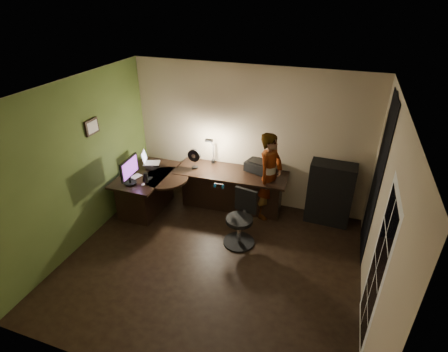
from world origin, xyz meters
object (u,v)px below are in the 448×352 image
(desk_right, at_px, (231,190))
(person, at_px, (270,177))
(monitor, at_px, (129,174))
(office_chair, at_px, (239,220))
(cabinet, at_px, (330,193))
(desk_left, at_px, (148,191))

(desk_right, distance_m, person, 0.85)
(monitor, height_order, office_chair, monitor)
(cabinet, bearing_deg, monitor, -158.96)
(office_chair, bearing_deg, cabinet, 52.08)
(person, bearing_deg, office_chair, -176.34)
(desk_right, distance_m, monitor, 1.93)
(desk_left, xyz_separation_m, person, (2.23, 0.56, 0.44))
(cabinet, distance_m, person, 1.12)
(monitor, distance_m, person, 2.49)
(desk_left, xyz_separation_m, desk_right, (1.50, 0.57, 0.00))
(monitor, bearing_deg, person, 20.07)
(desk_right, xyz_separation_m, cabinet, (1.81, 0.18, 0.19))
(cabinet, bearing_deg, person, -168.10)
(desk_right, height_order, monitor, monitor)
(monitor, bearing_deg, desk_right, 29.49)
(desk_left, relative_size, monitor, 2.52)
(desk_right, xyz_separation_m, office_chair, (0.47, -0.99, 0.08))
(desk_left, distance_m, cabinet, 3.40)
(desk_left, height_order, office_chair, office_chair)
(office_chair, bearing_deg, desk_right, 126.41)
(desk_left, distance_m, person, 2.34)
(cabinet, xyz_separation_m, monitor, (-3.36, -1.17, 0.39))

